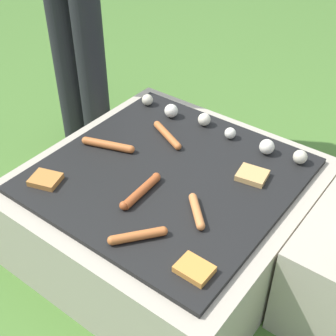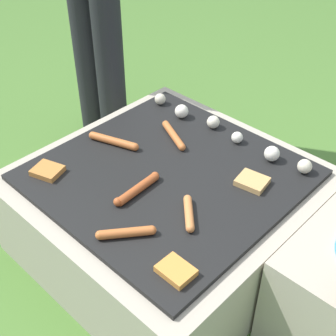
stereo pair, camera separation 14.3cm
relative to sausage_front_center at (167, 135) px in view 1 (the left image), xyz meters
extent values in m
plane|color=#47702D|center=(0.13, -0.16, -0.37)|extent=(14.00, 14.00, 0.00)
cube|color=#A89E8C|center=(0.13, -0.16, -0.20)|extent=(0.91, 0.91, 0.34)
cube|color=black|center=(0.13, -0.16, -0.02)|extent=(0.80, 0.80, 0.02)
cylinder|color=black|center=(-0.68, 0.15, 0.07)|extent=(0.13, 0.13, 0.88)
cylinder|color=black|center=(-0.53, 0.15, 0.07)|extent=(0.13, 0.13, 0.88)
cylinder|color=#B7602D|center=(-0.13, -0.18, 0.00)|extent=(0.18, 0.09, 0.03)
sphere|color=#B7602D|center=(-0.22, -0.21, 0.00)|extent=(0.03, 0.03, 0.03)
sphere|color=#B7602D|center=(-0.05, -0.15, 0.00)|extent=(0.03, 0.03, 0.03)
cylinder|color=#C6753D|center=(0.32, -0.28, 0.00)|extent=(0.11, 0.11, 0.03)
sphere|color=#C6753D|center=(0.37, -0.32, 0.00)|extent=(0.03, 0.03, 0.03)
sphere|color=#C6753D|center=(0.28, -0.23, 0.00)|extent=(0.03, 0.03, 0.03)
cylinder|color=#B7602D|center=(0.00, 0.00, 0.00)|extent=(0.16, 0.09, 0.03)
sphere|color=#B7602D|center=(0.08, -0.04, 0.00)|extent=(0.03, 0.03, 0.03)
sphere|color=#B7602D|center=(-0.08, 0.04, 0.00)|extent=(0.03, 0.03, 0.03)
cylinder|color=#B7602D|center=(0.24, -0.46, 0.00)|extent=(0.12, 0.13, 0.03)
sphere|color=#B7602D|center=(0.29, -0.40, 0.00)|extent=(0.03, 0.03, 0.03)
sphere|color=#B7602D|center=(0.20, -0.52, 0.00)|extent=(0.03, 0.03, 0.03)
cylinder|color=#A34C23|center=(0.13, -0.31, 0.00)|extent=(0.04, 0.17, 0.03)
sphere|color=#A34C23|center=(0.12, -0.22, 0.00)|extent=(0.03, 0.03, 0.03)
sphere|color=#A34C23|center=(0.13, -0.39, 0.00)|extent=(0.03, 0.03, 0.03)
cube|color=#B27033|center=(-0.17, -0.45, 0.00)|extent=(0.11, 0.11, 0.02)
cube|color=tan|center=(0.37, -0.02, 0.00)|extent=(0.11, 0.10, 0.02)
cube|color=#D18438|center=(0.44, -0.46, 0.00)|extent=(0.10, 0.08, 0.02)
sphere|color=beige|center=(-0.21, 0.15, 0.01)|extent=(0.05, 0.05, 0.05)
sphere|color=silver|center=(-0.08, 0.13, 0.01)|extent=(0.05, 0.05, 0.05)
sphere|color=beige|center=(0.06, 0.16, 0.01)|extent=(0.05, 0.05, 0.05)
sphere|color=silver|center=(0.19, 0.14, 0.01)|extent=(0.04, 0.04, 0.04)
sphere|color=silver|center=(0.34, 0.14, 0.01)|extent=(0.05, 0.05, 0.05)
sphere|color=beige|center=(0.46, 0.16, 0.01)|extent=(0.05, 0.05, 0.05)
camera|label=1|loc=(0.88, -1.16, 0.98)|focal=50.00mm
camera|label=2|loc=(0.99, -1.06, 0.98)|focal=50.00mm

